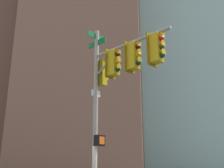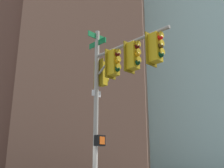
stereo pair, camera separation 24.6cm
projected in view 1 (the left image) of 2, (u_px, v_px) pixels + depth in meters
signal_pole_assembly at (116, 76)px, 9.90m from camera, size 2.71×3.32×7.29m
building_brick_nearside at (93, 37)px, 45.29m from camera, size 21.89×16.41×44.83m
building_brick_midblock at (23, 32)px, 48.10m from camera, size 19.54×19.26×49.18m
building_glass_tower at (166, 21)px, 61.17m from camera, size 28.54×32.43×66.22m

